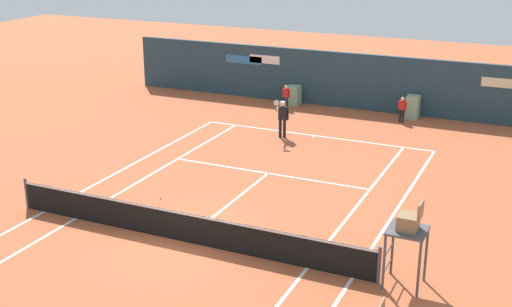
% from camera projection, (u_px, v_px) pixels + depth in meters
% --- Properties ---
extents(ground_plane, '(80.00, 80.00, 0.01)m').
position_uv_depth(ground_plane, '(192.00, 234.00, 20.85)').
color(ground_plane, '#B25633').
extents(tennis_net, '(12.10, 0.10, 1.07)m').
position_uv_depth(tennis_net, '(182.00, 226.00, 20.19)').
color(tennis_net, '#4C4C51').
rests_on(tennis_net, ground_plane).
extents(sponsor_back_wall, '(25.00, 1.02, 2.85)m').
position_uv_depth(sponsor_back_wall, '(351.00, 82.00, 34.50)').
color(sponsor_back_wall, '#233D4C').
rests_on(sponsor_back_wall, ground_plane).
extents(umpire_chair, '(1.00, 1.00, 2.42)m').
position_uv_depth(umpire_chair, '(408.00, 229.00, 17.38)').
color(umpire_chair, '#47474C').
rests_on(umpire_chair, ground_plane).
extents(player_on_baseline, '(0.52, 0.82, 1.87)m').
position_uv_depth(player_on_baseline, '(282.00, 116.00, 29.85)').
color(player_on_baseline, black).
rests_on(player_on_baseline, ground_plane).
extents(ball_kid_right_post, '(0.42, 0.17, 1.24)m').
position_uv_depth(ball_kid_right_post, '(402.00, 108.00, 32.22)').
color(ball_kid_right_post, black).
rests_on(ball_kid_right_post, ground_plane).
extents(ball_kid_left_post, '(0.41, 0.17, 1.24)m').
position_uv_depth(ball_kid_left_post, '(286.00, 95.00, 34.58)').
color(ball_kid_left_post, black).
rests_on(ball_kid_left_post, ground_plane).
extents(tennis_ball_mid_court, '(0.07, 0.07, 0.07)m').
position_uv_depth(tennis_ball_mid_court, '(161.00, 198.00, 23.46)').
color(tennis_ball_mid_court, '#CCE033').
rests_on(tennis_ball_mid_court, ground_plane).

